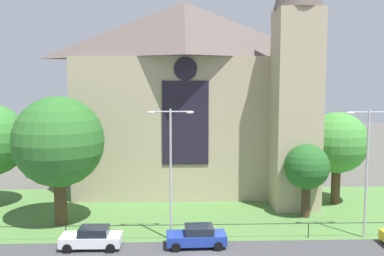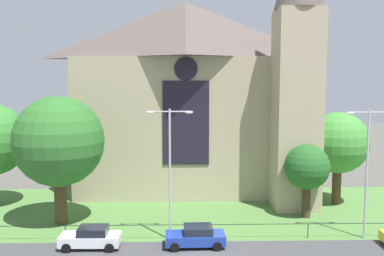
# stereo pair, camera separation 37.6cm
# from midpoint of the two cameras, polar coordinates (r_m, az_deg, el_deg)

# --- Properties ---
(ground) EXTENTS (160.00, 160.00, 0.00)m
(ground) POSITION_cam_midpoint_polar(r_m,az_deg,el_deg) (40.74, 0.65, -10.52)
(ground) COLOR #56544C
(grass_verge) EXTENTS (120.00, 20.00, 0.01)m
(grass_verge) POSITION_cam_midpoint_polar(r_m,az_deg,el_deg) (38.83, 0.76, -11.37)
(grass_verge) COLOR #517F3D
(grass_verge) RESTS_ON ground
(church_building) EXTENTS (23.20, 16.20, 26.00)m
(church_building) POSITION_cam_midpoint_polar(r_m,az_deg,el_deg) (46.92, 0.31, 4.44)
(church_building) COLOR tan
(church_building) RESTS_ON ground
(iron_railing) EXTENTS (36.05, 0.07, 1.13)m
(iron_railing) POSITION_cam_midpoint_polar(r_m,az_deg,el_deg) (33.28, -0.26, -12.63)
(iron_railing) COLOR black
(iron_railing) RESTS_ON ground
(tree_right_far) EXTENTS (5.76, 5.76, 8.78)m
(tree_right_far) POSITION_cam_midpoint_polar(r_m,az_deg,el_deg) (43.54, 18.66, -1.88)
(tree_right_far) COLOR #4C3823
(tree_right_far) RESTS_ON ground
(tree_left_near) EXTENTS (7.34, 7.34, 10.50)m
(tree_left_near) POSITION_cam_midpoint_polar(r_m,az_deg,el_deg) (37.00, -16.62, -1.74)
(tree_left_near) COLOR #4C3823
(tree_left_near) RESTS_ON ground
(tree_right_near) EXTENTS (3.86, 3.86, 6.34)m
(tree_right_near) POSITION_cam_midpoint_polar(r_m,az_deg,el_deg) (38.80, 14.98, -4.99)
(tree_right_near) COLOR #423021
(tree_right_near) RESTS_ON ground
(streetlamp_near) EXTENTS (3.37, 0.26, 9.70)m
(streetlamp_near) POSITION_cam_midpoint_polar(r_m,az_deg,el_deg) (31.91, -2.55, -4.08)
(streetlamp_near) COLOR #B2B2B7
(streetlamp_near) RESTS_ON ground
(streetlamp_far) EXTENTS (3.37, 0.26, 9.62)m
(streetlamp_far) POSITION_cam_midpoint_polar(r_m,az_deg,el_deg) (34.76, 22.07, -3.76)
(streetlamp_far) COLOR #B2B2B7
(streetlamp_far) RESTS_ON ground
(parked_car_white) EXTENTS (4.22, 2.06, 1.51)m
(parked_car_white) POSITION_cam_midpoint_polar(r_m,az_deg,el_deg) (32.53, -12.62, -13.69)
(parked_car_white) COLOR silver
(parked_car_white) RESTS_ON ground
(parked_car_blue) EXTENTS (4.26, 2.14, 1.51)m
(parked_car_blue) POSITION_cam_midpoint_polar(r_m,az_deg,el_deg) (31.98, 0.85, -13.88)
(parked_car_blue) COLOR #1E3899
(parked_car_blue) RESTS_ON ground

